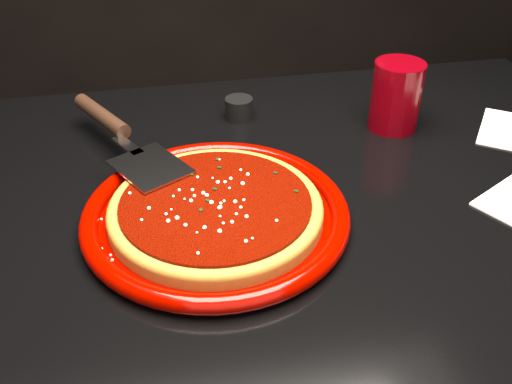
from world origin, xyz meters
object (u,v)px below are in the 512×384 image
table (273,361)px  pizza_server (125,136)px  ramekin (239,108)px  cup (396,96)px  plate (216,214)px

table → pizza_server: size_ratio=3.36×
ramekin → table: bearing=-86.4°
table → pizza_server: pizza_server is taller
pizza_server → cup: size_ratio=3.09×
plate → ramekin: 0.30m
table → cup: 0.52m
cup → plate: bearing=-148.3°
pizza_server → cup: bearing=-25.8°
ramekin → pizza_server: bearing=-150.6°
plate → table: bearing=28.5°
table → pizza_server: (-0.21, 0.13, 0.42)m
table → plate: 0.40m
plate → pizza_server: bearing=122.1°
table → ramekin: (-0.01, 0.24, 0.39)m
cup → ramekin: bearing=161.6°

